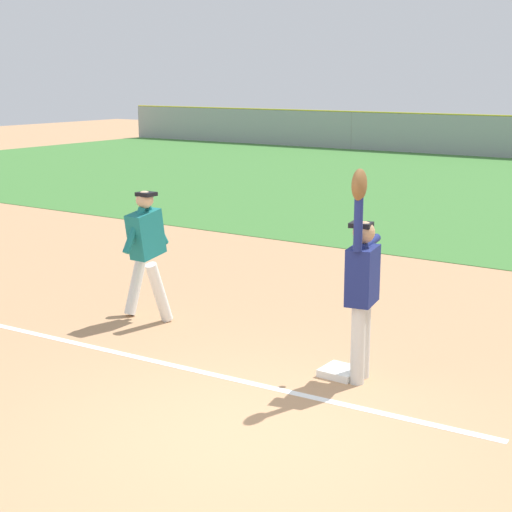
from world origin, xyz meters
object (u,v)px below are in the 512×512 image
object	(u,v)px
first_base	(341,372)
baseball	(359,213)
parked_car_silver	(502,136)
fielder	(362,279)
parked_car_red	(391,130)
runner	(146,246)

from	to	relation	value
first_base	baseball	bearing A→B (deg)	92.15
parked_car_silver	baseball	bearing A→B (deg)	-71.06
fielder	parked_car_silver	distance (m)	27.97
first_base	fielder	bearing A→B (deg)	-4.95
first_base	parked_car_red	world-z (taller)	parked_car_red
runner	parked_car_silver	size ratio (longest dim) A/B	0.38
first_base	baseball	size ratio (longest dim) A/B	5.14
fielder	parked_car_red	xyz separation A→B (m)	(-12.25, 27.52, -0.45)
fielder	first_base	bearing A→B (deg)	-15.74
runner	fielder	bearing A→B (deg)	-6.22
first_base	parked_car_silver	xyz separation A→B (m)	(-6.70, 27.07, 0.63)
fielder	parked_car_red	bearing A→B (deg)	-76.80
first_base	parked_car_red	distance (m)	30.02
runner	parked_car_silver	world-z (taller)	runner
runner	baseball	bearing A→B (deg)	0.28
runner	baseball	size ratio (longest dim) A/B	23.24
parked_car_red	runner	bearing A→B (deg)	-71.47
fielder	parked_car_red	distance (m)	30.12
baseball	parked_car_silver	size ratio (longest dim) A/B	0.02
fielder	baseball	size ratio (longest dim) A/B	30.81
baseball	parked_car_red	xyz separation A→B (m)	(-12.01, 27.13, -1.05)
parked_car_red	parked_car_silver	world-z (taller)	same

